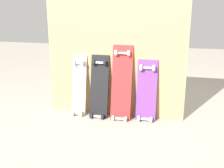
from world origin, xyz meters
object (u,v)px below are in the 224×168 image
skateboard_white (79,88)px  skateboard_red (121,86)px  skateboard_purple (146,93)px  skateboard_black (99,89)px

skateboard_white → skateboard_red: (0.53, -0.01, 0.07)m
skateboard_white → skateboard_purple: (0.82, 0.02, -0.01)m
skateboard_purple → skateboard_red: bearing=-174.8°
skateboard_white → skateboard_red: 0.53m
skateboard_black → skateboard_purple: skateboard_black is taller
skateboard_black → skateboard_purple: (0.56, 0.02, -0.01)m
skateboard_red → skateboard_purple: skateboard_red is taller
skateboard_red → skateboard_purple: (0.29, 0.03, -0.08)m
skateboard_purple → skateboard_white: bearing=-178.9°
skateboard_white → skateboard_black: skateboard_black is taller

